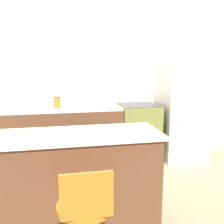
{
  "coord_description": "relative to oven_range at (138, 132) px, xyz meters",
  "views": [
    {
      "loc": [
        -0.1,
        -3.4,
        1.51
      ],
      "look_at": [
        0.51,
        -0.41,
        0.94
      ],
      "focal_mm": 40.0,
      "sensor_mm": 36.0,
      "label": 1
    }
  ],
  "objects": [
    {
      "name": "oven_range",
      "position": [
        0.0,
        0.0,
        0.0
      ],
      "size": [
        0.6,
        0.62,
        0.91
      ],
      "color": "olive",
      "rests_on": "ground_plane"
    },
    {
      "name": "ground_plane",
      "position": [
        -1.08,
        -0.32,
        -0.45
      ],
      "size": [
        14.0,
        14.0,
        0.0
      ],
      "primitive_type": "plane",
      "color": "#998466"
    },
    {
      "name": "refrigerator",
      "position": [
        0.72,
        -0.03,
        0.37
      ],
      "size": [
        0.7,
        0.7,
        1.65
      ],
      "color": "silver",
      "rests_on": "ground_plane"
    },
    {
      "name": "mixing_bowl",
      "position": [
        -0.72,
        -0.03,
        0.5
      ],
      "size": [
        0.2,
        0.2,
        0.1
      ],
      "color": "white",
      "rests_on": "back_counter"
    },
    {
      "name": "back_counter",
      "position": [
        -1.41,
        0.0,
        -0.0
      ],
      "size": [
        2.2,
        0.61,
        0.91
      ],
      "color": "brown",
      "rests_on": "ground_plane"
    },
    {
      "name": "wall_back",
      "position": [
        -1.08,
        0.33,
        0.85
      ],
      "size": [
        8.0,
        0.06,
        2.6
      ],
      "color": "silver",
      "rests_on": "ground_plane"
    },
    {
      "name": "stool_chair",
      "position": [
        -1.05,
        -2.1,
        -0.05
      ],
      "size": [
        0.41,
        0.41,
        0.85
      ],
      "color": "#B7B7BC",
      "rests_on": "ground_plane"
    },
    {
      "name": "canister_jar",
      "position": [
        -1.25,
        -0.03,
        0.54
      ],
      "size": [
        0.11,
        0.11,
        0.16
      ],
      "color": "#9E6623",
      "rests_on": "back_counter"
    },
    {
      "name": "kettle",
      "position": [
        -1.7,
        -0.03,
        0.53
      ],
      "size": [
        0.18,
        0.18,
        0.19
      ],
      "color": "silver",
      "rests_on": "back_counter"
    },
    {
      "name": "kitchen_island",
      "position": [
        -1.04,
        -1.47,
        -0.0
      ],
      "size": [
        1.53,
        0.58,
        0.9
      ],
      "color": "brown",
      "rests_on": "ground_plane"
    }
  ]
}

